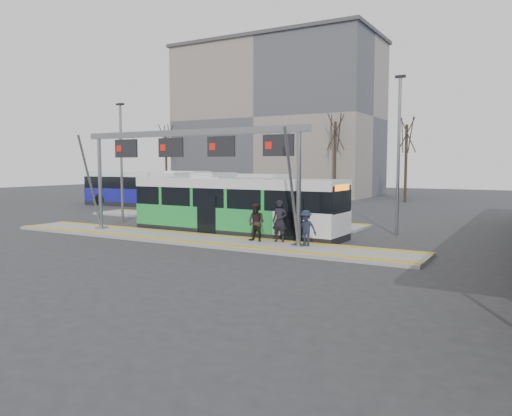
{
  "coord_description": "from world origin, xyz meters",
  "views": [
    {
      "loc": [
        14.54,
        -19.19,
        3.66
      ],
      "look_at": [
        1.83,
        3.0,
        1.43
      ],
      "focal_mm": 35.0,
      "sensor_mm": 36.0,
      "label": 1
    }
  ],
  "objects_px": {
    "gantry": "(189,151)",
    "passenger_b": "(256,223)",
    "passenger_c": "(306,228)",
    "hero_bus": "(235,206)",
    "passenger_a": "(280,221)"
  },
  "relations": [
    {
      "from": "gantry",
      "to": "passenger_b",
      "type": "height_order",
      "value": "gantry"
    },
    {
      "from": "passenger_b",
      "to": "passenger_c",
      "type": "bearing_deg",
      "value": 3.4
    },
    {
      "from": "gantry",
      "to": "passenger_b",
      "type": "bearing_deg",
      "value": 2.47
    },
    {
      "from": "passenger_b",
      "to": "hero_bus",
      "type": "bearing_deg",
      "value": 142.44
    },
    {
      "from": "gantry",
      "to": "passenger_c",
      "type": "relative_size",
      "value": 8.34
    },
    {
      "from": "gantry",
      "to": "passenger_b",
      "type": "relative_size",
      "value": 7.44
    },
    {
      "from": "hero_bus",
      "to": "gantry",
      "type": "bearing_deg",
      "value": -109.99
    },
    {
      "from": "gantry",
      "to": "hero_bus",
      "type": "xyz_separation_m",
      "value": [
        1.01,
        2.58,
        -2.82
      ]
    },
    {
      "from": "gantry",
      "to": "passenger_a",
      "type": "distance_m",
      "value": 5.67
    },
    {
      "from": "gantry",
      "to": "passenger_b",
      "type": "xyz_separation_m",
      "value": [
        3.67,
        0.16,
        -3.28
      ]
    },
    {
      "from": "passenger_a",
      "to": "passenger_b",
      "type": "bearing_deg",
      "value": -160.55
    },
    {
      "from": "hero_bus",
      "to": "passenger_a",
      "type": "bearing_deg",
      "value": -27.06
    },
    {
      "from": "passenger_b",
      "to": "passenger_a",
      "type": "bearing_deg",
      "value": 29.13
    },
    {
      "from": "hero_bus",
      "to": "passenger_c",
      "type": "xyz_separation_m",
      "value": [
        5.16,
        -2.47,
        -0.55
      ]
    },
    {
      "from": "hero_bus",
      "to": "passenger_c",
      "type": "distance_m",
      "value": 5.75
    }
  ]
}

